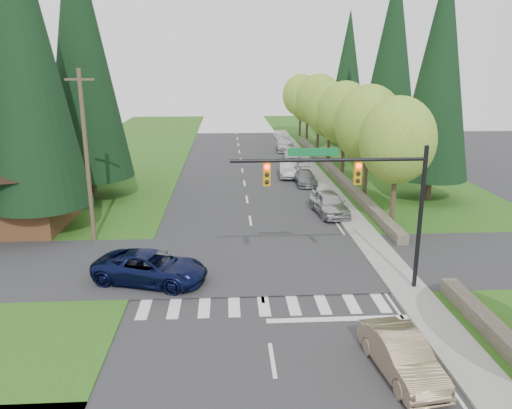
{
  "coord_description": "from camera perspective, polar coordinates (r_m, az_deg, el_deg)",
  "views": [
    {
      "loc": [
        -1.51,
        -16.59,
        10.22
      ],
      "look_at": [
        0.04,
        9.61,
        2.8
      ],
      "focal_mm": 35.0,
      "sensor_mm": 36.0,
      "label": 1
    }
  ],
  "objects": [
    {
      "name": "parked_car_b",
      "position": [
        43.97,
        5.66,
        3.09
      ],
      "size": [
        1.73,
        4.24,
        1.23
      ],
      "primitive_type": "imported",
      "rotation": [
        0.0,
        0.0,
        -0.0
      ],
      "color": "slate",
      "rests_on": "ground"
    },
    {
      "name": "traffic_signal",
      "position": [
        22.51,
        11.87,
        1.99
      ],
      "size": [
        8.7,
        0.37,
        6.8
      ],
      "color": "black",
      "rests_on": "ground"
    },
    {
      "name": "curb_east",
      "position": [
        40.61,
        7.46,
        1.17
      ],
      "size": [
        0.2,
        80.0,
        0.13
      ],
      "primitive_type": "cube",
      "color": "gray",
      "rests_on": "ground"
    },
    {
      "name": "decid_tree_1",
      "position": [
        39.36,
        12.74,
        8.95
      ],
      "size": [
        5.2,
        5.2,
        8.8
      ],
      "color": "#38281C",
      "rests_on": "ground"
    },
    {
      "name": "stone_wall_north",
      "position": [
        48.69,
        8.7,
        3.91
      ],
      "size": [
        0.7,
        40.0,
        0.7
      ],
      "primitive_type": "cube",
      "color": "#4C4438",
      "rests_on": "ground"
    },
    {
      "name": "grass_west",
      "position": [
        39.68,
        -20.08,
        -0.08
      ],
      "size": [
        14.0,
        110.0,
        0.06
      ],
      "primitive_type": "cube",
      "color": "#2F4D14",
      "rests_on": "ground"
    },
    {
      "name": "decid_tree_0",
      "position": [
        32.74,
        15.88,
        7.07
      ],
      "size": [
        4.8,
        4.8,
        8.37
      ],
      "color": "#38281C",
      "rests_on": "ground"
    },
    {
      "name": "conifer_w_a",
      "position": [
        32.68,
        -24.91,
        15.39
      ],
      "size": [
        6.12,
        6.12,
        19.8
      ],
      "color": "#38281C",
      "rests_on": "ground"
    },
    {
      "name": "brown_building",
      "position": [
        35.07,
        -25.94,
        2.53
      ],
      "size": [
        8.4,
        8.4,
        5.4
      ],
      "color": "#4C2D19",
      "rests_on": "ground"
    },
    {
      "name": "parked_car_d",
      "position": [
        54.86,
        4.14,
        5.78
      ],
      "size": [
        2.05,
        4.36,
        1.44
      ],
      "primitive_type": "imported",
      "rotation": [
        0.0,
        0.0,
        -0.08
      ],
      "color": "silver",
      "rests_on": "ground"
    },
    {
      "name": "decid_tree_6",
      "position": [
        73.51,
        5.12,
        12.33
      ],
      "size": [
        5.2,
        5.2,
        8.86
      ],
      "color": "#38281C",
      "rests_on": "ground"
    },
    {
      "name": "decid_tree_4",
      "position": [
        59.72,
        7.2,
        11.67
      ],
      "size": [
        5.4,
        5.4,
        9.18
      ],
      "color": "#38281C",
      "rests_on": "ground"
    },
    {
      "name": "decid_tree_5",
      "position": [
        66.61,
        5.92,
        11.67
      ],
      "size": [
        4.8,
        4.8,
        8.3
      ],
      "color": "#38281C",
      "rests_on": "ground"
    },
    {
      "name": "sidewalk_east",
      "position": [
        40.78,
        8.63,
        1.19
      ],
      "size": [
        1.8,
        80.0,
        0.13
      ],
      "primitive_type": "cube",
      "color": "gray",
      "rests_on": "ground"
    },
    {
      "name": "decid_tree_3",
      "position": [
        52.89,
        8.46,
        10.68
      ],
      "size": [
        5.0,
        5.0,
        8.55
      ],
      "color": "#38281C",
      "rests_on": "ground"
    },
    {
      "name": "conifer_w_b",
      "position": [
        37.51,
        -26.91,
        13.49
      ],
      "size": [
        5.44,
        5.44,
        17.8
      ],
      "color": "#38281C",
      "rests_on": "ground"
    },
    {
      "name": "decid_tree_2",
      "position": [
        46.04,
        10.12,
        10.2
      ],
      "size": [
        5.0,
        5.0,
        8.82
      ],
      "color": "#38281C",
      "rests_on": "ground"
    },
    {
      "name": "conifer_e_a",
      "position": [
        39.74,
        20.24,
        14.24
      ],
      "size": [
        5.44,
        5.44,
        17.8
      ],
      "color": "#38281C",
      "rests_on": "ground"
    },
    {
      "name": "ground",
      "position": [
        19.55,
        1.61,
        -15.75
      ],
      "size": [
        120.0,
        120.0,
        0.0
      ],
      "primitive_type": "plane",
      "color": "#28282B",
      "rests_on": "ground"
    },
    {
      "name": "conifer_e_b",
      "position": [
        53.22,
        15.29,
        15.87
      ],
      "size": [
        6.12,
        6.12,
        19.8
      ],
      "color": "#38281C",
      "rests_on": "ground"
    },
    {
      "name": "parked_car_c",
      "position": [
        46.91,
        3.69,
        4.11
      ],
      "size": [
        1.9,
        4.64,
        1.5
      ],
      "primitive_type": "imported",
      "rotation": [
        0.0,
        0.0,
        -0.07
      ],
      "color": "#B8B8BD",
      "rests_on": "ground"
    },
    {
      "name": "parked_car_e",
      "position": [
        61.12,
        3.36,
        6.83
      ],
      "size": [
        2.33,
        5.16,
        1.47
      ],
      "primitive_type": "imported",
      "rotation": [
        0.0,
        0.0,
        -0.06
      ],
      "color": "#BCBCC1",
      "rests_on": "ground"
    },
    {
      "name": "conifer_w_e",
      "position": [
        46.31,
        -19.73,
        14.99
      ],
      "size": [
        5.78,
        5.78,
        18.8
      ],
      "color": "#38281C",
      "rests_on": "ground"
    },
    {
      "name": "conifer_w_c",
      "position": [
        40.01,
        -19.41,
        16.48
      ],
      "size": [
        6.46,
        6.46,
        20.8
      ],
      "color": "#38281C",
      "rests_on": "ground"
    },
    {
      "name": "suv_navy",
      "position": [
        24.72,
        -11.94,
        -7.07
      ],
      "size": [
        5.99,
        4.05,
        1.53
      ],
      "primitive_type": "imported",
      "rotation": [
        0.0,
        0.0,
        1.27
      ],
      "color": "#0A1034",
      "rests_on": "ground"
    },
    {
      "name": "grass_east",
      "position": [
        40.66,
        17.65,
        0.51
      ],
      "size": [
        14.0,
        110.0,
        0.06
      ],
      "primitive_type": "cube",
      "color": "#2F4D14",
      "rests_on": "ground"
    },
    {
      "name": "utility_pole",
      "position": [
        30.12,
        -18.79,
        5.24
      ],
      "size": [
        1.6,
        0.24,
        10.0
      ],
      "color": "#473828",
      "rests_on": "ground"
    },
    {
      "name": "cross_street",
      "position": [
        26.67,
        0.12,
        -6.74
      ],
      "size": [
        120.0,
        8.0,
        0.1
      ],
      "primitive_type": "cube",
      "color": "#28282B",
      "rests_on": "ground"
    },
    {
      "name": "conifer_e_c",
      "position": [
        66.43,
        10.47,
        14.73
      ],
      "size": [
        5.1,
        5.1,
        16.8
      ],
      "color": "#38281C",
      "rests_on": "ground"
    },
    {
      "name": "sedan_champagne",
      "position": [
        18.31,
        16.33,
        -16.23
      ],
      "size": [
        2.03,
        4.44,
        1.41
      ],
      "primitive_type": "imported",
      "rotation": [
        0.0,
        0.0,
        0.13
      ],
      "color": "tan",
      "rests_on": "ground"
    },
    {
      "name": "parked_car_a",
      "position": [
        35.28,
        8.37,
        0.15
      ],
      "size": [
        2.45,
        4.97,
        1.63
      ],
      "primitive_type": "imported",
      "rotation": [
        0.0,
        0.0,
        0.11
      ],
      "color": "#ACACB1",
      "rests_on": "ground"
    }
  ]
}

